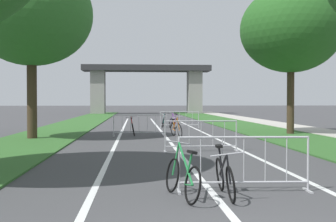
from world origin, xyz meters
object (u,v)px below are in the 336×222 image
Objects in this scene: tree_right_oak_near at (291,30)px; bicycle_black_1 at (224,176)px; crowd_barrier_fourth at (180,119)px; bicycle_purple_5 at (173,123)px; bicycle_green_0 at (182,177)px; bicycle_teal_3 at (163,121)px; crowd_barrier_nearest at (244,164)px; tree_left_pine_near at (31,14)px; bicycle_orange_4 at (176,129)px; crowd_barrier_second at (201,136)px; bicycle_red_2 at (133,128)px; crowd_barrier_third at (139,125)px.

bicycle_black_1 is at bearing -114.68° from tree_right_oak_near.
crowd_barrier_fourth is (-5.06, 5.94, -4.80)m from tree_right_oak_near.
crowd_barrier_fourth is 1.57× the size of bicycle_purple_5.
bicycle_green_0 is at bearing -108.40° from bicycle_purple_5.
bicycle_purple_5 reaches higher than bicycle_black_1.
crowd_barrier_nearest is at bearing 97.95° from bicycle_teal_3.
bicycle_green_0 is 0.76m from bicycle_black_1.
tree_left_pine_near reaches higher than tree_right_oak_near.
tree_left_pine_near is 14.21m from crowd_barrier_nearest.
bicycle_orange_4 is (-5.94, -0.94, -4.94)m from tree_right_oak_near.
crowd_barrier_second is at bearing 79.64° from bicycle_orange_4.
bicycle_black_1 is (-0.45, -0.38, -0.16)m from crowd_barrier_nearest.
bicycle_black_1 is at bearing -84.70° from bicycle_red_2.
crowd_barrier_nearest is 18.75m from bicycle_purple_5.
bicycle_green_0 reaches higher than bicycle_black_1.
tree_left_pine_near reaches higher than bicycle_green_0.
tree_left_pine_near reaches higher than bicycle_purple_5.
crowd_barrier_third is 7.09m from bicycle_teal_3.
crowd_barrier_nearest is 19.70m from bicycle_teal_3.
crowd_barrier_nearest is 1.57× the size of bicycle_purple_5.
tree_left_pine_near is at bearing 120.03° from crowd_barrier_nearest.
bicycle_purple_5 is (2.50, 5.45, -0.01)m from bicycle_red_2.
tree_right_oak_near is at bearing -113.77° from bicycle_black_1.
tree_left_pine_near reaches higher than crowd_barrier_second.
bicycle_purple_5 is at bearing 69.71° from crowd_barrier_third.
bicycle_red_2 is 2.28m from bicycle_orange_4.
tree_right_oak_near reaches higher than bicycle_orange_4.
tree_right_oak_near is 9.41m from bicycle_red_2.
crowd_barrier_fourth is at bearing 46.09° from tree_left_pine_near.
bicycle_black_1 is at bearing -9.61° from bicycle_green_0.
crowd_barrier_second is 1.00× the size of crowd_barrier_fourth.
crowd_barrier_second reaches higher than bicycle_green_0.
crowd_barrier_fourth is at bearing 160.47° from bicycle_teal_3.
bicycle_purple_5 is (0.45, 6.44, -0.03)m from bicycle_orange_4.
tree_right_oak_near is 4.60× the size of bicycle_black_1.
crowd_barrier_fourth is 1.46× the size of bicycle_red_2.
bicycle_purple_5 is at bearing 134.99° from tree_right_oak_near.
crowd_barrier_third is at bearing -61.42° from bicycle_red_2.
bicycle_red_2 is at bearing -81.87° from bicycle_black_1.
crowd_barrier_nearest is 0.61m from bicycle_black_1.
crowd_barrier_second reaches higher than bicycle_purple_5.
crowd_barrier_third is at bearing 98.37° from crowd_barrier_nearest.
crowd_barrier_second is at bearing -104.53° from bicycle_purple_5.
tree_left_pine_near is 3.13× the size of crowd_barrier_nearest.
crowd_barrier_third is 13.25m from bicycle_black_1.
tree_left_pine_near is 9.90m from crowd_barrier_second.
crowd_barrier_third is at bearing 107.81° from crowd_barrier_second.
crowd_barrier_second is 6.81m from bicycle_black_1.
crowd_barrier_fourth is (7.40, 7.69, -5.04)m from tree_left_pine_near.
crowd_barrier_fourth is 0.64m from bicycle_purple_5.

